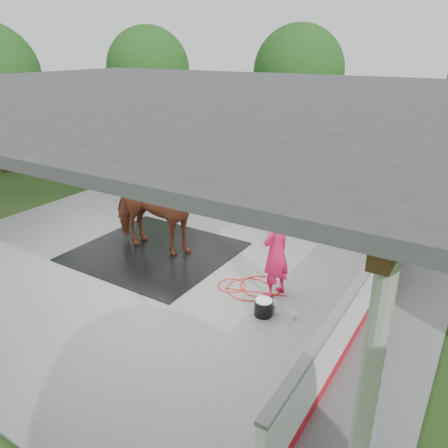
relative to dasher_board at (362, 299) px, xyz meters
The scene contains 12 objects.
ground 4.64m from the dasher_board, behind, with size 100.00×100.00×0.00m, color #1E3814.
concrete_slab 4.63m from the dasher_board, behind, with size 12.00×10.00×0.05m, color slate.
pavilion_structure 5.70m from the dasher_board, behind, with size 12.60×10.60×4.05m.
dasher_board is the anchor object (origin of this frame).
tree_belt 5.43m from the dasher_board, 168.18° to the left, with size 28.00×28.00×5.80m.
rubber_mat 5.27m from the dasher_board, behind, with size 3.66×3.43×0.03m, color black.
horse 5.27m from the dasher_board, behind, with size 1.18×2.58×2.18m, color brown.
handler 1.86m from the dasher_board, behind, with size 0.71×0.47×1.96m, color #C01444.
wash_bucket 1.82m from the dasher_board, 157.85° to the right, with size 0.36×0.36×0.33m.
soap_bottle_a 1.62m from the dasher_board, 161.45° to the right, with size 0.11×0.11×0.28m, color silver.
soap_bottle_b 1.29m from the dasher_board, 155.96° to the right, with size 0.08×0.08×0.18m, color #338CD8.
hose_coil 2.40m from the dasher_board, behind, with size 1.49×1.18×0.02m.
Camera 1 is at (6.09, -7.09, 4.85)m, focal length 35.00 mm.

